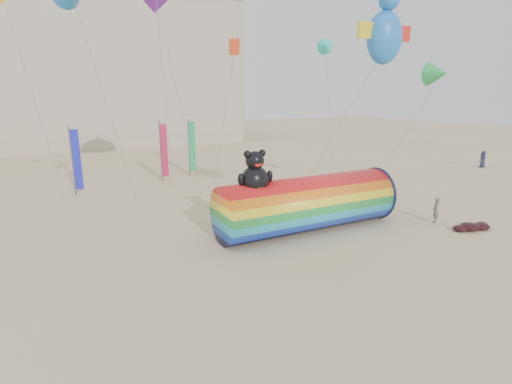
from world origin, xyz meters
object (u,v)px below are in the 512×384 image
kite_handler (436,210)px  fabric_bundle (472,227)px  windsock_assembly (307,202)px  hotel_building (11,69)px

kite_handler → fabric_bundle: (0.80, -1.83, -0.59)m
kite_handler → fabric_bundle: size_ratio=0.58×
kite_handler → fabric_bundle: 2.08m
windsock_assembly → fabric_bundle: 9.47m
windsock_assembly → kite_handler: 7.95m
windsock_assembly → kite_handler: bearing=-18.6°
windsock_assembly → kite_handler: size_ratio=6.89×
hotel_building → fabric_bundle: bearing=-64.4°
windsock_assembly → fabric_bundle: windsock_assembly is taller
hotel_building → fabric_bundle: size_ratio=23.06×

